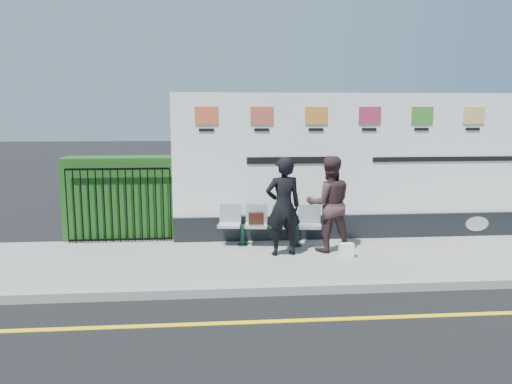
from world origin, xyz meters
TOP-DOWN VIEW (x-y plane):
  - ground at (0.00, 0.00)m, footprint 80.00×80.00m
  - pavement at (0.00, 2.50)m, footprint 14.00×3.00m
  - kerb at (0.00, 1.00)m, footprint 14.00×0.18m
  - yellow_line at (0.00, 0.00)m, footprint 14.00×0.10m
  - billboard at (0.50, 3.85)m, footprint 8.00×0.30m
  - hedge at (-4.58, 4.30)m, footprint 2.35×0.70m
  - railing at (-4.58, 3.85)m, footprint 2.05×0.06m
  - bench at (-1.58, 3.32)m, footprint 2.08×0.80m
  - woman_left at (-1.40, 2.69)m, footprint 0.72×0.52m
  - woman_right at (-0.51, 2.88)m, footprint 0.89×0.70m
  - handbag_brown at (-1.85, 3.36)m, footprint 0.30×0.14m
  - carrier_bag_white at (-0.27, 2.41)m, footprint 0.26×0.16m

SIDE VIEW (x-z plane):
  - ground at x=0.00m, z-range 0.00..0.00m
  - yellow_line at x=0.00m, z-range 0.00..0.01m
  - pavement at x=0.00m, z-range 0.00..0.12m
  - kerb at x=0.00m, z-range 0.00..0.14m
  - carrier_bag_white at x=-0.27m, z-range 0.12..0.38m
  - bench at x=-1.58m, z-range 0.12..0.55m
  - handbag_brown at x=-1.85m, z-range 0.55..0.79m
  - railing at x=-4.58m, z-range 0.12..1.66m
  - hedge at x=-4.58m, z-range 0.12..1.82m
  - woman_right at x=-0.51m, z-range 0.12..1.94m
  - woman_left at x=-1.40m, z-range 0.12..1.94m
  - billboard at x=0.50m, z-range -0.08..2.92m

